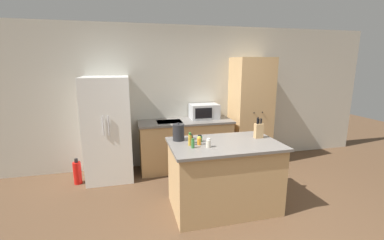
{
  "coord_description": "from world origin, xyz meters",
  "views": [
    {
      "loc": [
        -1.32,
        -2.42,
        1.92
      ],
      "look_at": [
        -0.36,
        1.4,
        1.05
      ],
      "focal_mm": 24.0,
      "sensor_mm": 36.0,
      "label": 1
    }
  ],
  "objects_px": {
    "spice_bottle_amber_oil": "(208,143)",
    "fire_extinguisher": "(77,173)",
    "pantry_cabinet": "(250,112)",
    "spice_bottle_orange_cap": "(191,139)",
    "spice_bottle_pale_salt": "(199,141)",
    "knife_block": "(259,130)",
    "spice_bottle_short_red": "(193,144)",
    "spice_bottle_green_herb": "(190,139)",
    "kettle": "(178,132)",
    "microwave": "(204,111)",
    "refrigerator": "(108,129)",
    "spice_bottle_tall_dark": "(200,139)"
  },
  "relations": [
    {
      "from": "spice_bottle_amber_oil",
      "to": "spice_bottle_orange_cap",
      "type": "distance_m",
      "value": 0.27
    },
    {
      "from": "spice_bottle_short_red",
      "to": "spice_bottle_orange_cap",
      "type": "relative_size",
      "value": 0.96
    },
    {
      "from": "spice_bottle_pale_salt",
      "to": "spice_bottle_orange_cap",
      "type": "xyz_separation_m",
      "value": [
        -0.09,
        0.09,
        0.01
      ]
    },
    {
      "from": "microwave",
      "to": "spice_bottle_short_red",
      "type": "bearing_deg",
      "value": -111.16
    },
    {
      "from": "spice_bottle_amber_oil",
      "to": "fire_extinguisher",
      "type": "height_order",
      "value": "spice_bottle_amber_oil"
    },
    {
      "from": "knife_block",
      "to": "spice_bottle_pale_salt",
      "type": "xyz_separation_m",
      "value": [
        -0.88,
        -0.09,
        -0.06
      ]
    },
    {
      "from": "microwave",
      "to": "refrigerator",
      "type": "bearing_deg",
      "value": -174.28
    },
    {
      "from": "kettle",
      "to": "fire_extinguisher",
      "type": "height_order",
      "value": "kettle"
    },
    {
      "from": "spice_bottle_tall_dark",
      "to": "spice_bottle_orange_cap",
      "type": "relative_size",
      "value": 0.74
    },
    {
      "from": "microwave",
      "to": "spice_bottle_orange_cap",
      "type": "relative_size",
      "value": 4.33
    },
    {
      "from": "pantry_cabinet",
      "to": "spice_bottle_pale_salt",
      "type": "distance_m",
      "value": 2.03
    },
    {
      "from": "pantry_cabinet",
      "to": "spice_bottle_amber_oil",
      "type": "xyz_separation_m",
      "value": [
        -1.34,
        -1.56,
        -0.05
      ]
    },
    {
      "from": "spice_bottle_tall_dark",
      "to": "spice_bottle_short_red",
      "type": "distance_m",
      "value": 0.27
    },
    {
      "from": "spice_bottle_short_red",
      "to": "kettle",
      "type": "height_order",
      "value": "kettle"
    },
    {
      "from": "spice_bottle_orange_cap",
      "to": "fire_extinguisher",
      "type": "relative_size",
      "value": 0.28
    },
    {
      "from": "spice_bottle_pale_salt",
      "to": "kettle",
      "type": "height_order",
      "value": "kettle"
    },
    {
      "from": "knife_block",
      "to": "spice_bottle_short_red",
      "type": "relative_size",
      "value": 2.52
    },
    {
      "from": "spice_bottle_tall_dark",
      "to": "knife_block",
      "type": "bearing_deg",
      "value": -1.83
    },
    {
      "from": "refrigerator",
      "to": "microwave",
      "type": "relative_size",
      "value": 3.27
    },
    {
      "from": "spice_bottle_pale_salt",
      "to": "spice_bottle_orange_cap",
      "type": "bearing_deg",
      "value": 134.42
    },
    {
      "from": "pantry_cabinet",
      "to": "spice_bottle_orange_cap",
      "type": "relative_size",
      "value": 16.74
    },
    {
      "from": "refrigerator",
      "to": "spice_bottle_orange_cap",
      "type": "xyz_separation_m",
      "value": [
        1.1,
        -1.28,
        0.11
      ]
    },
    {
      "from": "knife_block",
      "to": "spice_bottle_green_herb",
      "type": "height_order",
      "value": "knife_block"
    },
    {
      "from": "kettle",
      "to": "microwave",
      "type": "bearing_deg",
      "value": 60.04
    },
    {
      "from": "microwave",
      "to": "spice_bottle_pale_salt",
      "type": "xyz_separation_m",
      "value": [
        -0.53,
        -1.54,
        -0.08
      ]
    },
    {
      "from": "spice_bottle_short_red",
      "to": "spice_bottle_orange_cap",
      "type": "height_order",
      "value": "spice_bottle_orange_cap"
    },
    {
      "from": "spice_bottle_pale_salt",
      "to": "spice_bottle_orange_cap",
      "type": "relative_size",
      "value": 0.86
    },
    {
      "from": "pantry_cabinet",
      "to": "spice_bottle_short_red",
      "type": "height_order",
      "value": "pantry_cabinet"
    },
    {
      "from": "spice_bottle_short_red",
      "to": "spice_bottle_amber_oil",
      "type": "bearing_deg",
      "value": -6.38
    },
    {
      "from": "spice_bottle_amber_oil",
      "to": "fire_extinguisher",
      "type": "bearing_deg",
      "value": 142.85
    },
    {
      "from": "microwave",
      "to": "fire_extinguisher",
      "type": "relative_size",
      "value": 1.23
    },
    {
      "from": "spice_bottle_tall_dark",
      "to": "spice_bottle_orange_cap",
      "type": "xyz_separation_m",
      "value": [
        -0.13,
        -0.03,
        0.01
      ]
    },
    {
      "from": "spice_bottle_pale_salt",
      "to": "spice_bottle_green_herb",
      "type": "bearing_deg",
      "value": 179.83
    },
    {
      "from": "spice_bottle_tall_dark",
      "to": "spice_bottle_orange_cap",
      "type": "distance_m",
      "value": 0.13
    },
    {
      "from": "spice_bottle_pale_salt",
      "to": "spice_bottle_orange_cap",
      "type": "height_order",
      "value": "spice_bottle_orange_cap"
    },
    {
      "from": "microwave",
      "to": "knife_block",
      "type": "xyz_separation_m",
      "value": [
        0.35,
        -1.45,
        -0.02
      ]
    },
    {
      "from": "microwave",
      "to": "kettle",
      "type": "bearing_deg",
      "value": -119.96
    },
    {
      "from": "refrigerator",
      "to": "knife_block",
      "type": "bearing_deg",
      "value": -31.72
    },
    {
      "from": "spice_bottle_tall_dark",
      "to": "spice_bottle_green_herb",
      "type": "relative_size",
      "value": 0.54
    },
    {
      "from": "spice_bottle_green_herb",
      "to": "spice_bottle_pale_salt",
      "type": "relative_size",
      "value": 1.61
    },
    {
      "from": "spice_bottle_amber_oil",
      "to": "kettle",
      "type": "distance_m",
      "value": 0.48
    },
    {
      "from": "knife_block",
      "to": "spice_bottle_short_red",
      "type": "bearing_deg",
      "value": -168.66
    },
    {
      "from": "spice_bottle_tall_dark",
      "to": "fire_extinguisher",
      "type": "distance_m",
      "value": 2.21
    },
    {
      "from": "knife_block",
      "to": "fire_extinguisher",
      "type": "height_order",
      "value": "knife_block"
    },
    {
      "from": "pantry_cabinet",
      "to": "spice_bottle_short_red",
      "type": "relative_size",
      "value": 17.36
    },
    {
      "from": "spice_bottle_amber_oil",
      "to": "fire_extinguisher",
      "type": "relative_size",
      "value": 0.26
    },
    {
      "from": "spice_bottle_tall_dark",
      "to": "spice_bottle_green_herb",
      "type": "bearing_deg",
      "value": -143.44
    },
    {
      "from": "knife_block",
      "to": "fire_extinguisher",
      "type": "xyz_separation_m",
      "value": [
        -2.58,
        1.14,
        -0.83
      ]
    },
    {
      "from": "spice_bottle_short_red",
      "to": "spice_bottle_amber_oil",
      "type": "xyz_separation_m",
      "value": [
        0.19,
        -0.02,
        -0.0
      ]
    },
    {
      "from": "knife_block",
      "to": "kettle",
      "type": "distance_m",
      "value": 1.1
    }
  ]
}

